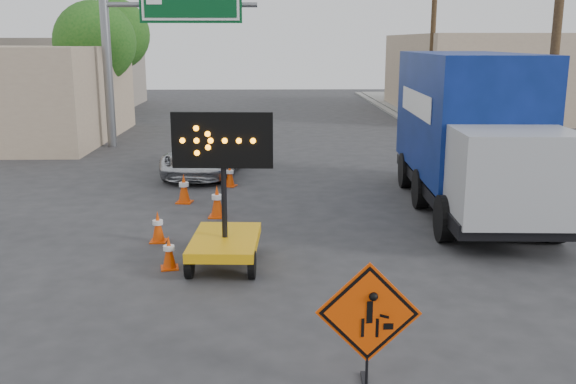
{
  "coord_description": "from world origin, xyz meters",
  "views": [
    {
      "loc": [
        0.0,
        -8.22,
        4.2
      ],
      "look_at": [
        0.3,
        2.92,
        1.58
      ],
      "focal_mm": 40.0,
      "sensor_mm": 36.0,
      "label": 1
    }
  ],
  "objects_px": {
    "construction_sign": "(368,325)",
    "pickup_truck": "(206,154)",
    "box_truck": "(469,140)",
    "arrow_board": "(225,232)"
  },
  "relations": [
    {
      "from": "construction_sign",
      "to": "arrow_board",
      "type": "bearing_deg",
      "value": 116.24
    },
    {
      "from": "construction_sign",
      "to": "pickup_truck",
      "type": "height_order",
      "value": "construction_sign"
    },
    {
      "from": "construction_sign",
      "to": "arrow_board",
      "type": "relative_size",
      "value": 0.57
    },
    {
      "from": "box_truck",
      "to": "pickup_truck",
      "type": "bearing_deg",
      "value": 149.38
    },
    {
      "from": "arrow_board",
      "to": "box_truck",
      "type": "distance_m",
      "value": 7.27
    },
    {
      "from": "arrow_board",
      "to": "box_truck",
      "type": "relative_size",
      "value": 0.35
    },
    {
      "from": "arrow_board",
      "to": "construction_sign",
      "type": "bearing_deg",
      "value": -63.53
    },
    {
      "from": "construction_sign",
      "to": "pickup_truck",
      "type": "xyz_separation_m",
      "value": [
        -3.26,
        13.47,
        -0.25
      ]
    },
    {
      "from": "construction_sign",
      "to": "pickup_truck",
      "type": "bearing_deg",
      "value": 106.29
    },
    {
      "from": "construction_sign",
      "to": "arrow_board",
      "type": "xyz_separation_m",
      "value": [
        -2.04,
        4.68,
        -0.23
      ]
    }
  ]
}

